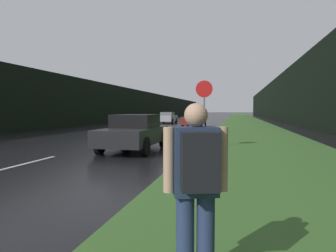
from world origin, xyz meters
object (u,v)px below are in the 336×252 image
hitchhiker_with_backpack (196,184)px  car_passing_far (194,120)px  car_oncoming (168,118)px  car_passing_near (134,132)px  stop_sign (204,107)px

hitchhiker_with_backpack → car_passing_far: hitchhiker_with_backpack is taller
hitchhiker_with_backpack → car_oncoming: 36.08m
car_passing_far → car_passing_near: bearing=90.0°
hitchhiker_with_backpack → car_passing_near: size_ratio=0.40×
hitchhiker_with_backpack → car_passing_far: (-3.79, 27.06, -0.23)m
hitchhiker_with_backpack → car_oncoming: hitchhiker_with_backpack is taller
car_passing_far → car_oncoming: 9.24m
hitchhiker_with_backpack → car_passing_near: bearing=95.0°
hitchhiker_with_backpack → car_passing_far: 27.33m
stop_sign → car_passing_near: size_ratio=0.67×
car_passing_far → car_oncoming: car_passing_far is taller
stop_sign → car_passing_near: stop_sign is taller
stop_sign → hitchhiker_with_backpack: size_ratio=1.69×
stop_sign → car_oncoming: (-7.37, 25.17, -1.06)m
stop_sign → car_passing_far: (-2.79, 17.13, -1.05)m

